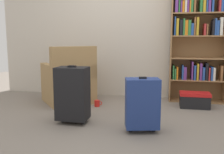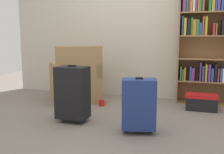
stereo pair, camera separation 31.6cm
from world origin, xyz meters
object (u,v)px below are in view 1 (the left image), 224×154
at_px(bookshelf, 198,35).
at_px(suitcase_navy_blue, 142,103).
at_px(storage_box, 195,100).
at_px(mug, 97,103).
at_px(armchair, 69,83).
at_px(suitcase_black, 73,93).

xyz_separation_m(bookshelf, suitcase_navy_blue, (-0.73, -1.57, -0.74)).
bearing_deg(storage_box, mug, -171.17).
distance_m(bookshelf, armchair, 2.17).
height_order(armchair, suitcase_black, armchair).
xyz_separation_m(armchair, storage_box, (1.93, 0.06, -0.20)).
bearing_deg(bookshelf, armchair, -166.30).
bearing_deg(mug, suitcase_black, -96.90).
height_order(mug, suitcase_navy_blue, suitcase_navy_blue).
relative_size(bookshelf, suitcase_black, 2.97).
xyz_separation_m(mug, suitcase_black, (-0.10, -0.79, 0.32)).
relative_size(bookshelf, mug, 17.36).
bearing_deg(armchair, bookshelf, 13.70).
relative_size(armchair, mug, 8.22).
xyz_separation_m(storage_box, suitcase_navy_blue, (-0.68, -1.15, 0.20)).
relative_size(mug, suitcase_navy_blue, 0.20).
bearing_deg(suitcase_navy_blue, armchair, 139.11).
relative_size(bookshelf, armchair, 2.11).
bearing_deg(suitcase_navy_blue, bookshelf, 65.01).
relative_size(bookshelf, suitcase_navy_blue, 3.41).
bearing_deg(storage_box, suitcase_black, -146.45).
xyz_separation_m(bookshelf, suitcase_black, (-1.58, -1.43, -0.70)).
distance_m(armchair, storage_box, 1.94).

